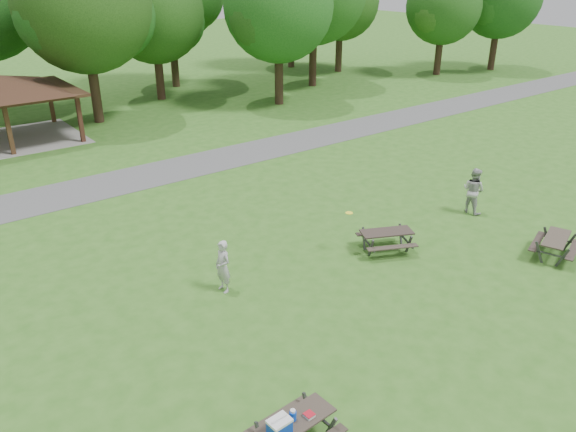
# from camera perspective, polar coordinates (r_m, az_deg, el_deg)

# --- Properties ---
(ground) EXTENTS (160.00, 160.00, 0.00)m
(ground) POSITION_cam_1_polar(r_m,az_deg,el_deg) (16.77, 5.69, -9.45)
(ground) COLOR #2E611B
(ground) RESTS_ON ground
(asphalt_path) EXTENTS (120.00, 3.20, 0.02)m
(asphalt_path) POSITION_cam_1_polar(r_m,az_deg,el_deg) (27.51, -14.51, 3.90)
(asphalt_path) COLOR #4B4B4D
(asphalt_path) RESTS_ON ground
(tree_row_e) EXTENTS (8.40, 8.00, 11.02)m
(tree_row_e) POSITION_cam_1_polar(r_m,az_deg,el_deg) (37.04, -19.93, 19.22)
(tree_row_e) COLOR black
(tree_row_e) RESTS_ON ground
(tree_row_f) EXTENTS (7.35, 7.00, 9.55)m
(tree_row_f) POSITION_cam_1_polar(r_m,az_deg,el_deg) (42.57, -13.37, 19.21)
(tree_row_f) COLOR #311D15
(tree_row_f) RESTS_ON ground
(tree_row_g) EXTENTS (7.77, 7.40, 10.25)m
(tree_row_g) POSITION_cam_1_polar(r_m,az_deg,el_deg) (40.01, -0.88, 20.21)
(tree_row_g) COLOR black
(tree_row_g) RESTS_ON ground
(tree_row_i) EXTENTS (7.14, 6.80, 9.52)m
(tree_row_i) POSITION_cam_1_polar(r_m,az_deg,el_deg) (53.06, 5.42, 20.73)
(tree_row_i) COLOR black
(tree_row_i) RESTS_ON ground
(tree_row_j) EXTENTS (6.72, 6.40, 8.96)m
(tree_row_j) POSITION_cam_1_polar(r_m,az_deg,el_deg) (53.08, 15.54, 19.63)
(tree_row_j) COLOR black
(tree_row_j) RESTS_ON ground
(picnic_table_near) EXTENTS (1.78, 1.46, 1.19)m
(picnic_table_near) POSITION_cam_1_polar(r_m,az_deg,el_deg) (12.23, 0.29, -20.55)
(picnic_table_near) COLOR #302822
(picnic_table_near) RESTS_ON ground
(picnic_table_middle) EXTENTS (2.25, 2.08, 0.78)m
(picnic_table_middle) POSITION_cam_1_polar(r_m,az_deg,el_deg) (19.89, 9.98, -2.01)
(picnic_table_middle) COLOR #2A221E
(picnic_table_middle) RESTS_ON ground
(picnic_table_far) EXTENTS (2.11, 1.90, 0.76)m
(picnic_table_far) POSITION_cam_1_polar(r_m,az_deg,el_deg) (21.29, 25.54, -2.40)
(picnic_table_far) COLOR #322B24
(picnic_table_far) RESTS_ON ground
(frisbee_in_flight) EXTENTS (0.31, 0.31, 0.02)m
(frisbee_in_flight) POSITION_cam_1_polar(r_m,az_deg,el_deg) (19.28, 6.23, 0.31)
(frisbee_in_flight) COLOR yellow
(frisbee_in_flight) RESTS_ON ground
(frisbee_thrower) EXTENTS (0.44, 0.64, 1.69)m
(frisbee_thrower) POSITION_cam_1_polar(r_m,az_deg,el_deg) (17.26, -6.63, -5.12)
(frisbee_thrower) COLOR #ACACAF
(frisbee_thrower) RESTS_ON ground
(frisbee_catcher) EXTENTS (0.74, 0.94, 1.89)m
(frisbee_catcher) POSITION_cam_1_polar(r_m,az_deg,el_deg) (23.68, 18.32, 2.47)
(frisbee_catcher) COLOR #A9A9AC
(frisbee_catcher) RESTS_ON ground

